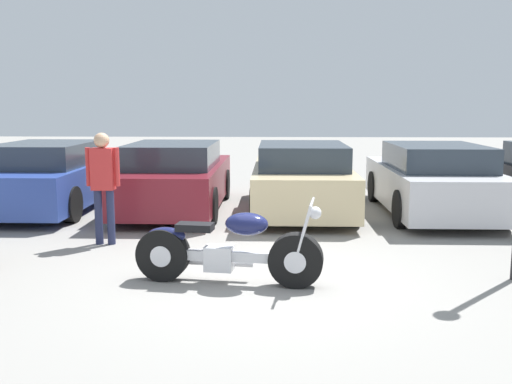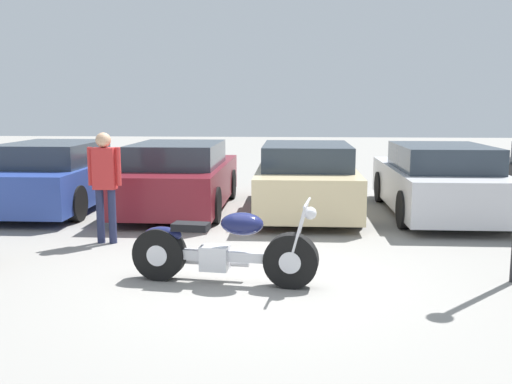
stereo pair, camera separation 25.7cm
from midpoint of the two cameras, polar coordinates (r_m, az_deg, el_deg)
name	(u,v)px [view 1 (the left image)]	position (r m, az deg, el deg)	size (l,w,h in m)	color
ground_plane	(261,279)	(7.19, -0.52, -8.69)	(60.00, 60.00, 0.00)	gray
motorcycle	(226,250)	(6.94, -4.06, -5.81)	(2.30, 0.74, 1.04)	black
parked_car_blue	(51,177)	(12.48, -20.35, 1.39)	(1.96, 4.42, 1.39)	#2D479E
parked_car_maroon	(175,178)	(11.74, -8.71, 1.40)	(1.96, 4.42, 1.39)	maroon
parked_car_champagne	(301,179)	(11.45, 3.93, 1.29)	(1.96, 4.42, 1.39)	#C6B284
parked_car_silver	(432,181)	(11.70, 16.61, 1.10)	(1.96, 4.42, 1.39)	#BCBCC1
person_standing	(103,178)	(9.06, -15.83, 1.32)	(0.52, 0.23, 1.73)	#232847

